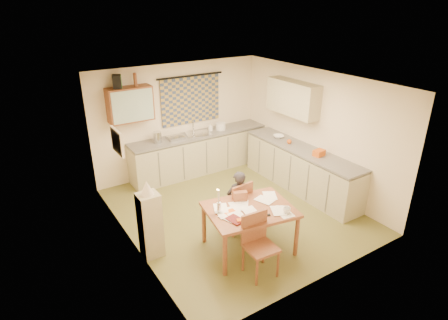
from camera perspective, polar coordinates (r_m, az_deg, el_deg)
floor at (r=7.28m, az=1.56°, el=-7.79°), size 4.00×4.50×0.02m
ceiling at (r=6.35m, az=1.82°, el=12.03°), size 4.00×4.50×0.02m
wall_back at (r=8.57m, az=-6.89°, el=6.22°), size 4.00×0.02×2.50m
wall_front at (r=5.20m, az=15.92°, el=-6.55°), size 4.00×0.02×2.50m
wall_left at (r=5.91m, az=-14.66°, el=-2.57°), size 0.02×4.50×2.50m
wall_right at (r=7.96m, az=13.78°, el=4.34°), size 0.02×4.50×2.50m
window_blind at (r=8.55m, az=-5.08°, el=9.06°), size 1.45×0.03×1.05m
curtain_rod at (r=8.41m, az=-5.15°, el=12.66°), size 1.60×0.04×0.04m
wall_cabinet at (r=7.84m, az=-14.12°, el=8.24°), size 0.90×0.34×0.70m
wall_cabinet_glass at (r=7.69m, az=-13.69°, el=7.98°), size 0.84×0.02×0.64m
upper_cabinet_right at (r=8.04m, az=10.47°, el=9.29°), size 0.34×1.30×0.70m
framed_print at (r=6.11m, az=-15.96°, el=2.73°), size 0.04×0.50×0.40m
print_canvas at (r=6.11m, az=-15.74°, el=2.77°), size 0.01×0.42×0.32m
counter_back at (r=8.73m, az=-3.67°, el=1.11°), size 3.30×0.62×0.92m
counter_right at (r=8.05m, az=11.59°, el=-1.36°), size 0.62×2.95×0.92m
stove at (r=7.55m, az=15.94°, el=-3.73°), size 0.56×0.56×0.86m
sink at (r=8.56m, az=-3.91°, el=3.72°), size 0.64×0.57×0.10m
tap at (r=8.64m, az=-4.72°, el=5.14°), size 0.04×0.04×0.28m
dish_rack at (r=8.29m, az=-7.43°, el=3.42°), size 0.36×0.31×0.06m
kettle at (r=8.11m, az=-10.13°, el=3.44°), size 0.24×0.24×0.24m
mixing_bowl at (r=8.81m, az=-0.53°, el=5.17°), size 0.32×0.32×0.16m
soap_bottle at (r=8.72m, az=-2.11°, el=5.03°), size 0.11×0.12×0.18m
bowl at (r=8.38m, az=8.30°, el=3.57°), size 0.41×0.41×0.06m
orange_bag at (r=7.56m, az=14.28°, el=1.06°), size 0.24×0.19×0.12m
fruit_orange at (r=8.06m, az=9.92°, el=2.79°), size 0.10×0.10×0.10m
speaker at (r=7.67m, az=-16.01°, el=11.41°), size 0.22×0.24×0.26m
bottle_green at (r=7.69m, az=-15.59°, el=11.48°), size 0.08×0.08×0.26m
bottle_brown at (r=7.78m, az=-13.38°, el=11.84°), size 0.09×0.09×0.26m
dining_table at (r=6.10m, az=3.83°, el=-10.34°), size 1.49×1.23×0.75m
chair_far at (r=6.60m, az=1.75°, el=-8.31°), size 0.47×0.47×0.95m
chair_near at (r=5.68m, az=5.47°, el=-14.42°), size 0.45×0.45×0.95m
person at (r=6.45m, az=2.15°, el=-6.33°), size 0.53×0.45×1.13m
shelf_stand at (r=5.98m, az=-11.17°, el=-9.72°), size 0.32×0.30×1.09m
lampshade at (r=5.65m, az=-11.68°, el=-4.17°), size 0.20×0.20×0.22m
letter_rack at (r=6.07m, az=2.48°, el=-5.52°), size 0.24×0.18×0.16m
mug at (r=5.83m, az=9.55°, el=-7.58°), size 0.16×0.16×0.09m
magazine at (r=5.53m, az=1.00°, el=-9.47°), size 0.29×0.33×0.02m
book at (r=5.68m, az=0.41°, el=-8.51°), size 0.20×0.26×0.02m
orange_box at (r=5.56m, az=2.58°, el=-9.22°), size 0.14×0.12×0.04m
eyeglasses at (r=5.74m, az=6.43°, el=-8.37°), size 0.14×0.09×0.02m
candle_holder at (r=5.73m, az=-0.76°, el=-7.28°), size 0.08×0.08×0.18m
candle at (r=5.62m, az=-0.83°, el=-5.60°), size 0.03×0.03×0.22m
candle_flame at (r=5.55m, az=-1.03°, el=-4.56°), size 0.02×0.02×0.02m
papers at (r=5.85m, az=3.87°, el=-7.53°), size 1.25×0.97×0.02m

